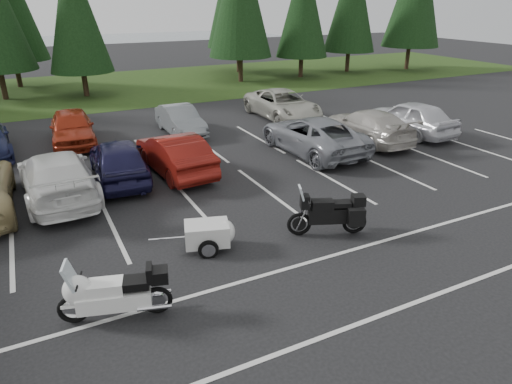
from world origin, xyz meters
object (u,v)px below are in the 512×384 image
object	(u,v)px
car_near_5	(175,154)
adventure_motorcycle	(328,210)
car_far_3	(180,120)
car_near_4	(118,160)
car_far_2	(72,127)
car_near_7	(367,126)
car_near_3	(57,176)
cargo_trailer	(207,236)
car_near_6	(313,135)
car_far_4	(283,104)
touring_motorcycle	(114,289)
car_near_8	(410,117)

from	to	relation	value
car_near_5	adventure_motorcycle	world-z (taller)	same
car_far_3	adventure_motorcycle	bearing A→B (deg)	-88.71
car_near_4	car_near_5	distance (m)	2.09
car_far_2	adventure_motorcycle	size ratio (longest dim) A/B	1.82
car_near_7	car_far_2	size ratio (longest dim) A/B	1.12
car_near_3	cargo_trailer	bearing A→B (deg)	118.27
car_near_5	car_far_2	size ratio (longest dim) A/B	1.02
adventure_motorcycle	car_near_7	bearing A→B (deg)	66.70
car_far_2	cargo_trailer	xyz separation A→B (m)	(2.02, -11.84, -0.39)
adventure_motorcycle	car_near_6	bearing A→B (deg)	82.38
car_far_3	car_near_3	bearing A→B (deg)	-137.60
car_near_3	adventure_motorcycle	xyz separation A→B (m)	(6.59, -6.27, -0.02)
car_far_4	cargo_trailer	bearing A→B (deg)	-127.69
car_far_2	car_near_6	bearing A→B (deg)	-29.33
car_near_3	car_far_4	xyz separation A→B (m)	(12.32, 6.24, -0.03)
car_near_3	touring_motorcycle	world-z (taller)	car_near_3
car_far_4	adventure_motorcycle	bearing A→B (deg)	-114.53
car_near_3	car_near_4	distance (m)	2.30
car_far_4	car_near_4	bearing A→B (deg)	-151.49
car_near_4	car_far_4	distance (m)	11.54
car_far_2	car_far_3	distance (m)	5.03
touring_motorcycle	adventure_motorcycle	world-z (taller)	adventure_motorcycle
car_near_6	touring_motorcycle	distance (m)	12.54
car_near_6	car_near_7	xyz separation A→B (m)	(3.20, 0.24, -0.03)
car_far_2	car_far_4	size ratio (longest dim) A/B	0.83
car_near_8	cargo_trailer	bearing A→B (deg)	22.38
car_near_4	car_near_6	xyz separation A→B (m)	(8.23, -0.45, -0.01)
car_near_6	car_near_8	bearing A→B (deg)	-179.05
car_near_3	car_far_2	world-z (taller)	car_near_3
car_far_3	car_near_5	bearing A→B (deg)	-110.95
car_near_3	cargo_trailer	xyz separation A→B (m)	(3.22, -5.52, -0.40)
car_near_7	car_near_8	world-z (taller)	car_near_8
car_near_5	car_far_4	distance (m)	9.88
car_near_6	cargo_trailer	size ratio (longest dim) A/B	3.33
car_far_4	touring_motorcycle	size ratio (longest dim) A/B	2.12
car_near_4	car_far_2	xyz separation A→B (m)	(-0.97, 5.59, -0.01)
car_near_5	car_near_6	distance (m)	6.16
car_far_4	touring_motorcycle	world-z (taller)	car_far_4
car_near_3	car_near_5	world-z (taller)	car_near_3
car_near_8	cargo_trailer	distance (m)	14.47
car_near_7	car_far_3	distance (m)	9.07
car_near_6	car_near_3	bearing A→B (deg)	-0.13
car_near_8	touring_motorcycle	bearing A→B (deg)	23.97
car_near_5	car_far_2	bearing A→B (deg)	-66.66
car_far_4	adventure_motorcycle	world-z (taller)	adventure_motorcycle
car_near_6	car_far_4	world-z (taller)	car_near_6
car_near_6	car_far_3	world-z (taller)	car_near_6
cargo_trailer	adventure_motorcycle	size ratio (longest dim) A/B	0.67
car_near_5	cargo_trailer	bearing A→B (deg)	75.87
car_near_4	car_near_7	size ratio (longest dim) A/B	0.90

